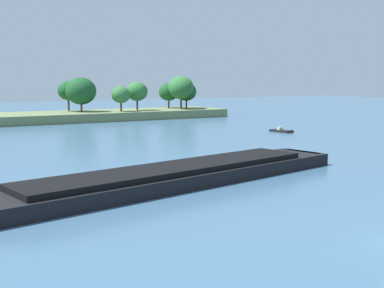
# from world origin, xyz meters

# --- Properties ---
(treeline_island) EXTENTS (73.42, 16.26, 10.38)m
(treeline_island) POSITION_xyz_m (13.70, 94.04, 3.35)
(treeline_island) COLOR #66754C
(treeline_island) RESTS_ON ground
(small_motorboat) EXTENTS (2.24, 4.75, 0.86)m
(small_motorboat) POSITION_xyz_m (34.36, 50.31, 0.21)
(small_motorboat) COLOR black
(small_motorboat) RESTS_ON ground
(cargo_barge) EXTENTS (41.70, 13.13, 5.84)m
(cargo_barge) POSITION_xyz_m (-6.10, 20.46, 0.92)
(cargo_barge) COLOR black
(cargo_barge) RESTS_ON ground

